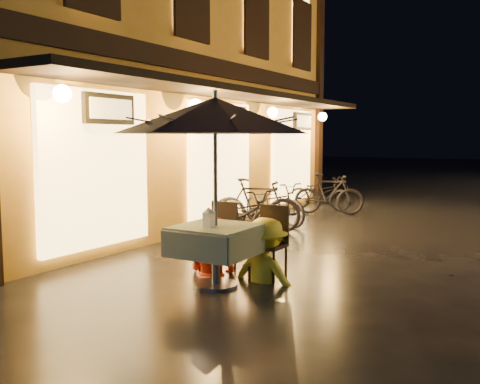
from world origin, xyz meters
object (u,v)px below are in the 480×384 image
Objects in this scene: table_lantern at (209,216)px; person_orange at (213,217)px; cafe_table at (216,241)px; person_yellow at (266,219)px; bicycle_0 at (244,214)px; patio_umbrella at (215,116)px.

table_lantern is 0.16× the size of person_orange.
cafe_table is 3.96× the size of table_lantern.
table_lantern reaches higher than cafe_table.
cafe_table is 0.61× the size of person_yellow.
table_lantern is 0.14× the size of bicycle_0.
cafe_table is at bearing -133.82° from bicycle_0.
cafe_table is 0.40× the size of patio_umbrella.
table_lantern is 0.84m from person_yellow.
cafe_table is 0.68m from person_orange.
person_orange is at bearing 127.00° from cafe_table.
person_orange is 0.97× the size of person_yellow.
person_yellow is (0.80, 0.05, 0.02)m from person_orange.
patio_umbrella is at bearing -133.82° from bicycle_0.
patio_umbrella is 1.24m from table_lantern.
patio_umbrella is 1.51× the size of person_yellow.
person_orange is (-0.39, 0.52, -1.36)m from patio_umbrella.
table_lantern is 0.15× the size of person_yellow.
cafe_table is 1.56m from patio_umbrella.
patio_umbrella reaches higher than table_lantern.
person_orange is at bearing -137.03° from bicycle_0.
person_orange is at bearing 8.07° from person_yellow.
patio_umbrella reaches higher than person_orange.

